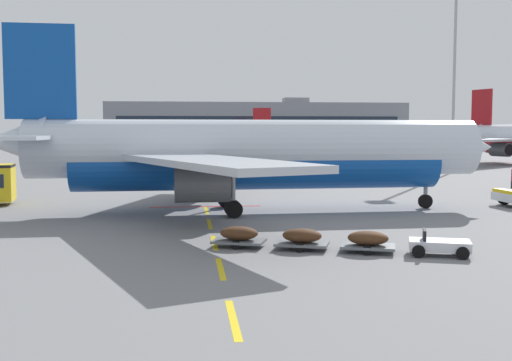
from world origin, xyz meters
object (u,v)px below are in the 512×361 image
Objects in this scene: baggage_train at (335,240)px; apron_light_mast_far at (455,54)px; airliner_foreground at (250,153)px; airliner_mid_left at (210,142)px.

apron_light_mast_far reaches higher than baggage_train.
airliner_foreground reaches higher than baggage_train.
airliner_mid_left reaches higher than baggage_train.
airliner_foreground is 47.73m from apron_light_mast_far.
airliner_foreground is 3.04× the size of baggage_train.
apron_light_mast_far reaches higher than airliner_foreground.
airliner_mid_left is at bearing 123.61° from apron_light_mast_far.
apron_light_mast_far is (29.86, 35.49, 11.26)m from airliner_foreground.
airliner_mid_left is at bearing 91.30° from baggage_train.
airliner_foreground is 79.90m from airliner_mid_left.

